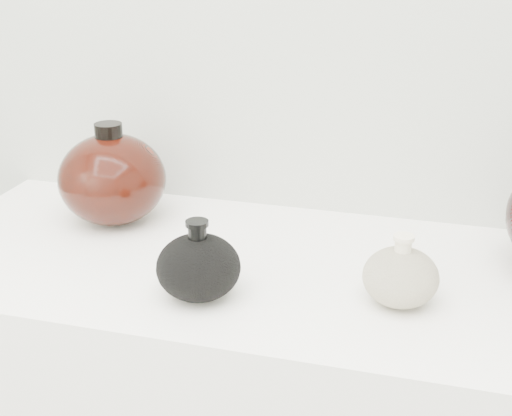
# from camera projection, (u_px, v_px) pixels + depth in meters

# --- Properties ---
(black_gourd_vase) EXTENTS (0.14, 0.14, 0.12)m
(black_gourd_vase) POSITION_uv_depth(u_px,v_px,m) (198.00, 267.00, 1.03)
(black_gourd_vase) COLOR black
(black_gourd_vase) RESTS_ON display_counter
(cream_gourd_vase) EXTENTS (0.14, 0.14, 0.11)m
(cream_gourd_vase) POSITION_uv_depth(u_px,v_px,m) (401.00, 276.00, 1.01)
(cream_gourd_vase) COLOR beige
(cream_gourd_vase) RESTS_ON display_counter
(left_round_pot) EXTENTS (0.25, 0.25, 0.18)m
(left_round_pot) POSITION_uv_depth(u_px,v_px,m) (112.00, 179.00, 1.27)
(left_round_pot) COLOR black
(left_round_pot) RESTS_ON display_counter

